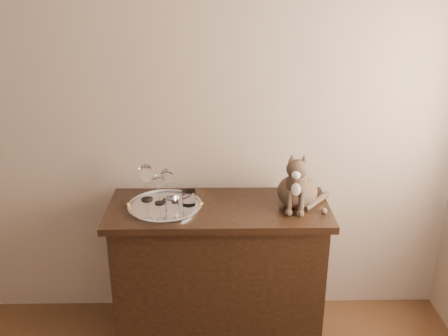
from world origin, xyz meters
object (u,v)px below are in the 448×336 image
Objects in this scene: wine_glass_a at (146,182)px; wine_glass_d at (159,189)px; tray at (165,207)px; sideboard at (219,273)px; wine_glass_b at (167,185)px; tumbler_c at (189,198)px; tumbler_a at (172,205)px; cat at (298,177)px.

wine_glass_d is (0.08, -0.05, -0.02)m from wine_glass_a.
tray is 0.10m from wine_glass_d.
tray reaches higher than sideboard.
tumbler_c is at bearing -28.05° from wine_glass_b.
wine_glass_b reaches higher than wine_glass_d.
wine_glass_a is 2.54× the size of tumbler_a.
tumbler_a is at bearing -55.04° from wine_glass_d.
tray is 4.93× the size of tumbler_c.
tumbler_c is at bearing -8.72° from wine_glass_d.
cat is (0.58, 0.01, 0.12)m from tumbler_c.
cat is (0.82, -0.07, 0.05)m from wine_glass_a.
tumbler_a is at bearing -132.06° from tumbler_c.
tumbler_c is at bearing 5.33° from tray.
wine_glass_b is at bearing 83.81° from tray.
tray is 0.17m from wine_glass_a.
wine_glass_d reaches higher than sideboard.
wine_glass_a reaches higher than tray.
sideboard is 3.00× the size of tray.
tray is at bearing 121.67° from tumbler_a.
wine_glass_b is 2.23× the size of tumbler_a.
cat is at bearing -4.61° from wine_glass_a.
tray is 0.73m from cat.
tray is at bearing -178.88° from sideboard.
tumbler_a reaches higher than tumbler_c.
wine_glass_a reaches higher than wine_glass_b.
tumbler_c reaches higher than tray.
sideboard is 0.50m from tumbler_c.
wine_glass_a is at bearing 175.71° from wine_glass_b.
wine_glass_a is at bearing 168.71° from sideboard.
tumbler_a is 0.12m from tumbler_c.
wine_glass_b is (-0.28, 0.07, 0.53)m from sideboard.
tumbler_a is (0.05, -0.08, 0.05)m from tray.
wine_glass_d is (-0.03, 0.04, 0.09)m from tray.
sideboard is at bearing -5.51° from wine_glass_d.
wine_glass_a is 0.09m from wine_glass_d.
wine_glass_a is (-0.11, 0.08, 0.11)m from tray.
tumbler_a is (0.04, -0.15, -0.05)m from wine_glass_b.
wine_glass_d is 0.15m from tumbler_a.
wine_glass_b is at bearing 151.95° from tumbler_c.
sideboard is 0.60m from wine_glass_b.
wine_glass_a reaches higher than tumbler_a.
cat reaches higher than wine_glass_d.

